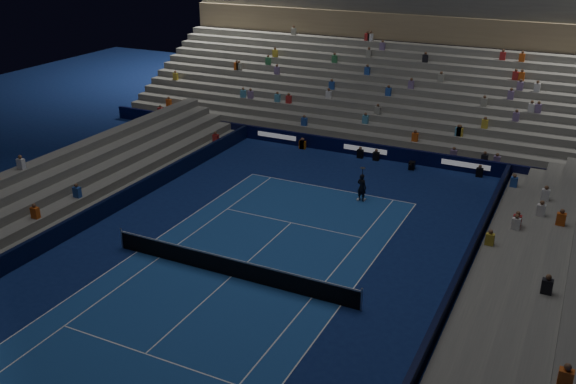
{
  "coord_description": "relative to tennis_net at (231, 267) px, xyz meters",
  "views": [
    {
      "loc": [
        13.55,
        -21.65,
        15.09
      ],
      "look_at": [
        0.0,
        6.0,
        2.0
      ],
      "focal_mm": 39.2,
      "sensor_mm": 36.0,
      "label": 1
    }
  ],
  "objects": [
    {
      "name": "court_surface",
      "position": [
        0.0,
        0.0,
        -0.5
      ],
      "size": [
        10.97,
        23.77,
        0.01
      ],
      "primitive_type": "cube",
      "color": "navy",
      "rests_on": "ground"
    },
    {
      "name": "sponsor_barrier_far",
      "position": [
        0.0,
        18.5,
        -0.0
      ],
      "size": [
        44.0,
        0.25,
        1.0
      ],
      "primitive_type": "cube",
      "color": "black",
      "rests_on": "ground"
    },
    {
      "name": "tennis_net",
      "position": [
        0.0,
        0.0,
        0.0
      ],
      "size": [
        12.9,
        0.1,
        1.1
      ],
      "color": "#B2B2B7",
      "rests_on": "ground"
    },
    {
      "name": "grandstand_west",
      "position": [
        -13.17,
        0.0,
        0.41
      ],
      "size": [
        5.0,
        37.0,
        2.5
      ],
      "color": "slate",
      "rests_on": "ground"
    },
    {
      "name": "grandstand_main",
      "position": [
        0.0,
        27.9,
        2.87
      ],
      "size": [
        44.0,
        15.2,
        11.2
      ],
      "color": "slate",
      "rests_on": "ground"
    },
    {
      "name": "sponsor_barrier_east",
      "position": [
        9.7,
        0.0,
        -0.0
      ],
      "size": [
        0.25,
        37.0,
        1.0
      ],
      "primitive_type": "cube",
      "color": "black",
      "rests_on": "ground"
    },
    {
      "name": "tennis_player",
      "position": [
        2.4,
        11.0,
        0.34
      ],
      "size": [
        0.69,
        0.54,
        1.68
      ],
      "primitive_type": "imported",
      "rotation": [
        0.0,
        0.0,
        2.89
      ],
      "color": "black",
      "rests_on": "ground"
    },
    {
      "name": "broadcast_camera",
      "position": [
        3.66,
        17.39,
        -0.23
      ],
      "size": [
        0.42,
        0.85,
        0.52
      ],
      "color": "black",
      "rests_on": "ground"
    },
    {
      "name": "grandstand_east",
      "position": [
        13.17,
        0.0,
        0.41
      ],
      "size": [
        5.0,
        37.0,
        2.5
      ],
      "color": "slate",
      "rests_on": "ground"
    },
    {
      "name": "ground",
      "position": [
        0.0,
        0.0,
        -0.5
      ],
      "size": [
        90.0,
        90.0,
        0.0
      ],
      "primitive_type": "plane",
      "color": "navy",
      "rests_on": "ground"
    },
    {
      "name": "sponsor_barrier_west",
      "position": [
        -9.7,
        0.0,
        -0.0
      ],
      "size": [
        0.25,
        37.0,
        1.0
      ],
      "primitive_type": "cube",
      "color": "black",
      "rests_on": "ground"
    }
  ]
}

